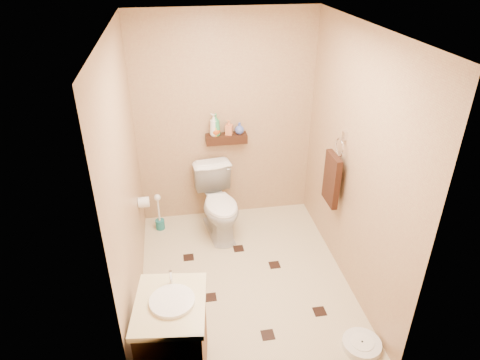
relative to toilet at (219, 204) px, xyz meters
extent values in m
plane|color=beige|center=(0.14, -0.83, -0.39)|extent=(2.50, 2.50, 0.00)
cube|color=tan|center=(0.14, 0.42, 0.81)|extent=(2.00, 0.04, 2.40)
cube|color=tan|center=(0.14, -2.08, 0.81)|extent=(2.00, 0.04, 2.40)
cube|color=tan|center=(-0.86, -0.83, 0.81)|extent=(0.04, 2.50, 2.40)
cube|color=tan|center=(1.14, -0.83, 0.81)|extent=(0.04, 2.50, 2.40)
cube|color=white|center=(0.14, -0.83, 2.01)|extent=(2.00, 2.50, 0.02)
cube|color=black|center=(0.14, 0.34, 0.63)|extent=(0.46, 0.14, 0.10)
cube|color=black|center=(-0.22, -1.03, -0.38)|extent=(0.11, 0.11, 0.01)
cube|color=black|center=(0.49, -0.68, -0.38)|extent=(0.11, 0.11, 0.01)
cube|color=black|center=(0.22, -1.55, -0.38)|extent=(0.11, 0.11, 0.01)
cube|color=black|center=(-0.39, -0.41, -0.38)|extent=(0.11, 0.11, 0.01)
cube|color=black|center=(0.74, -1.37, -0.38)|extent=(0.11, 0.11, 0.01)
cube|color=black|center=(0.16, -0.35, -0.38)|extent=(0.11, 0.11, 0.01)
imported|color=white|center=(0.00, 0.00, 0.00)|extent=(0.53, 0.81, 0.77)
cube|color=brown|center=(-0.56, -1.78, -0.04)|extent=(0.53, 0.62, 0.69)
cube|color=beige|center=(-0.56, -1.78, 0.33)|extent=(0.57, 0.66, 0.04)
cylinder|color=white|center=(-0.55, -1.78, 0.36)|extent=(0.32, 0.32, 0.04)
cylinder|color=silver|center=(-0.55, -1.59, 0.41)|extent=(0.03, 0.03, 0.11)
cylinder|color=white|center=(0.96, -1.80, -0.36)|extent=(0.38, 0.38, 0.06)
cylinder|color=white|center=(0.96, -1.80, -0.32)|extent=(0.19, 0.19, 0.01)
cylinder|color=#1B6B6E|center=(-0.68, 0.18, -0.33)|extent=(0.11, 0.11, 0.12)
cylinder|color=white|center=(-0.68, 0.18, -0.12)|extent=(0.02, 0.02, 0.33)
sphere|color=white|center=(-0.68, 0.18, 0.04)|extent=(0.08, 0.08, 0.08)
cube|color=silver|center=(1.12, -0.58, 0.99)|extent=(0.03, 0.06, 0.08)
torus|color=silver|center=(1.09, -0.58, 0.87)|extent=(0.02, 0.19, 0.19)
cube|color=#371910|center=(1.05, -0.58, 0.53)|extent=(0.06, 0.30, 0.52)
cylinder|color=white|center=(-0.80, -0.18, 0.21)|extent=(0.11, 0.11, 0.11)
cylinder|color=silver|center=(-0.84, -0.18, 0.27)|extent=(0.04, 0.02, 0.02)
imported|color=silver|center=(0.00, 0.34, 0.81)|extent=(0.14, 0.14, 0.25)
imported|color=yellow|center=(0.01, 0.34, 0.76)|extent=(0.10, 0.10, 0.16)
imported|color=#BB4916|center=(0.02, 0.34, 0.75)|extent=(0.13, 0.13, 0.14)
imported|color=#319556|center=(0.02, 0.34, 0.81)|extent=(0.11, 0.11, 0.24)
imported|color=#D37346|center=(0.17, 0.34, 0.77)|extent=(0.10, 0.10, 0.17)
imported|color=#4154A3|center=(0.29, 0.34, 0.75)|extent=(0.15, 0.15, 0.13)
camera|label=1|loc=(-0.44, -4.03, 2.57)|focal=32.00mm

